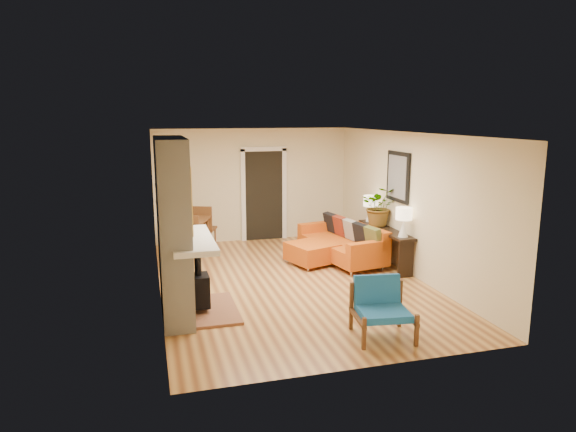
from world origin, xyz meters
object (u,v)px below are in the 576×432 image
object	(u,v)px
console_table	(385,236)
lamp_near	(404,219)
ottoman	(312,252)
dining_table	(191,228)
sofa	(345,242)
houseplant	(380,206)
lamp_far	(370,205)
blue_chair	(381,305)

from	to	relation	value
console_table	lamp_near	size ratio (longest dim) A/B	3.43
ottoman	dining_table	distance (m)	2.48
sofa	houseplant	bearing A→B (deg)	-20.62
lamp_far	dining_table	bearing A→B (deg)	170.92
houseplant	blue_chair	bearing A→B (deg)	-114.88
dining_table	lamp_near	world-z (taller)	lamp_near
console_table	houseplant	world-z (taller)	houseplant
sofa	houseplant	size ratio (longest dim) A/B	2.80
dining_table	console_table	size ratio (longest dim) A/B	1.05
lamp_near	houseplant	xyz separation A→B (m)	(-0.01, 0.98, 0.06)
ottoman	lamp_near	size ratio (longest dim) A/B	1.96
console_table	houseplant	size ratio (longest dim) A/B	2.32
blue_chair	console_table	xyz separation A→B (m)	(1.51, 2.97, 0.16)
houseplant	lamp_far	bearing A→B (deg)	88.73
lamp_far	houseplant	world-z (taller)	houseplant
ottoman	lamp_near	distance (m)	1.95
ottoman	houseplant	size ratio (longest dim) A/B	1.32
ottoman	blue_chair	size ratio (longest dim) A/B	1.27
houseplant	dining_table	bearing A→B (deg)	164.11
lamp_near	lamp_far	bearing A→B (deg)	90.00
blue_chair	lamp_far	distance (m)	4.05
lamp_near	sofa	bearing A→B (deg)	117.86
ottoman	houseplant	bearing A→B (deg)	-5.75
sofa	ottoman	bearing A→B (deg)	-171.98
dining_table	lamp_far	world-z (taller)	lamp_far
ottoman	blue_chair	bearing A→B (deg)	-92.50
blue_chair	lamp_far	xyz separation A→B (m)	(1.51, 3.70, 0.64)
sofa	console_table	distance (m)	0.85
sofa	lamp_far	size ratio (longest dim) A/B	4.15
ottoman	console_table	world-z (taller)	console_table
blue_chair	console_table	size ratio (longest dim) A/B	0.45
ottoman	console_table	distance (m)	1.47
sofa	lamp_far	world-z (taller)	lamp_far
sofa	blue_chair	size ratio (longest dim) A/B	2.70
sofa	ottoman	distance (m)	0.74
sofa	lamp_near	distance (m)	1.54
ottoman	lamp_near	world-z (taller)	lamp_near
console_table	lamp_near	bearing A→B (deg)	-90.00
ottoman	dining_table	xyz separation A→B (m)	(-2.28, 0.90, 0.43)
dining_table	lamp_near	size ratio (longest dim) A/B	3.58
sofa	ottoman	xyz separation A→B (m)	(-0.72, -0.10, -0.12)
lamp_near	console_table	bearing A→B (deg)	90.00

